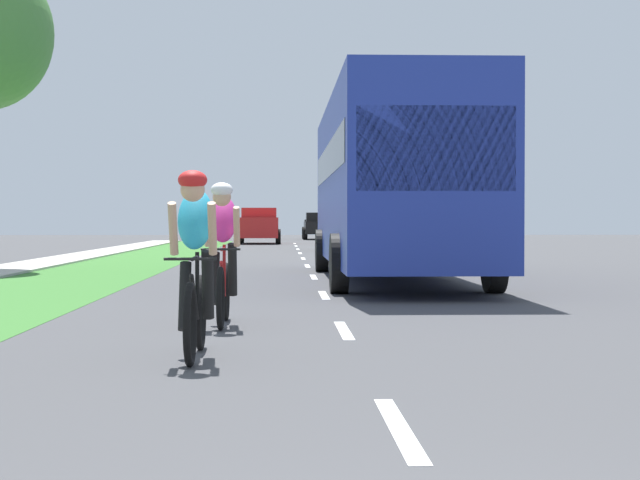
{
  "coord_description": "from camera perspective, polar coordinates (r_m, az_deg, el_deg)",
  "views": [
    {
      "loc": [
        -0.66,
        -2.06,
        1.17
      ],
      "look_at": [
        0.06,
        16.95,
        0.8
      ],
      "focal_mm": 57.4,
      "sensor_mm": 36.0,
      "label": 1
    }
  ],
  "objects": [
    {
      "name": "grass_verge",
      "position": [
        22.48,
        -12.83,
        -1.89
      ],
      "size": [
        2.94,
        70.0,
        0.01
      ],
      "primitive_type": "cube",
      "color": "#38722D",
      "rests_on": "ground_plane"
    },
    {
      "name": "sedan_silver",
      "position": [
        39.55,
        1.41,
        0.52
      ],
      "size": [
        1.98,
        4.3,
        1.52
      ],
      "color": "#A5A8AD",
      "rests_on": "ground_plane"
    },
    {
      "name": "cyclist_trailing",
      "position": [
        11.37,
        -5.42,
        -0.7
      ],
      "size": [
        0.42,
        1.72,
        1.58
      ],
      "color": "black",
      "rests_on": "ground_plane"
    },
    {
      "name": "cyclist_lead",
      "position": [
        8.67,
        -6.98,
        -1.26
      ],
      "size": [
        0.42,
        1.72,
        1.58
      ],
      "color": "black",
      "rests_on": "ground_plane"
    },
    {
      "name": "bus_blue",
      "position": [
        20.16,
        4.02,
        3.41
      ],
      "size": [
        2.78,
        11.6,
        3.48
      ],
      "color": "#23389E",
      "rests_on": "ground_plane"
    },
    {
      "name": "ground_plane",
      "position": [
        22.1,
        -0.45,
        -1.93
      ],
      "size": [
        120.0,
        120.0,
        0.0
      ],
      "primitive_type": "plane",
      "color": "#424244"
    },
    {
      "name": "lane_markings_center",
      "position": [
        26.1,
        -0.71,
        -1.46
      ],
      "size": [
        0.12,
        52.71,
        0.01
      ],
      "color": "white",
      "rests_on": "ground_plane"
    },
    {
      "name": "suv_red",
      "position": [
        51.5,
        -3.4,
        0.85
      ],
      "size": [
        2.15,
        4.7,
        1.79
      ],
      "color": "red",
      "rests_on": "ground_plane"
    },
    {
      "name": "pickup_black",
      "position": [
        62.78,
        0.03,
        0.79
      ],
      "size": [
        2.22,
        5.1,
        1.64
      ],
      "color": "black",
      "rests_on": "ground_plane"
    }
  ]
}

